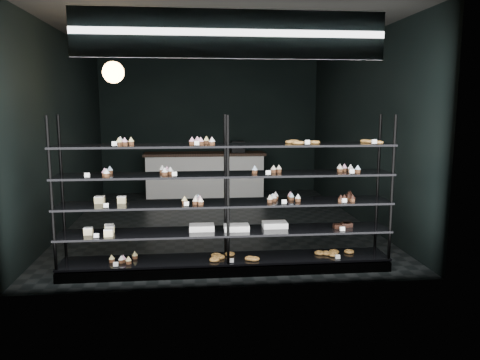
{
  "coord_description": "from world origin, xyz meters",
  "views": [
    {
      "loc": [
        -0.42,
        -7.96,
        2.0
      ],
      "look_at": [
        0.2,
        -1.9,
        1.04
      ],
      "focal_mm": 35.0,
      "sensor_mm": 36.0,
      "label": 1
    }
  ],
  "objects": [
    {
      "name": "pendant_lamp",
      "position": [
        -1.45,
        -1.5,
        2.45
      ],
      "size": [
        0.28,
        0.28,
        0.87
      ],
      "color": "black",
      "rests_on": "room"
    },
    {
      "name": "signage",
      "position": [
        0.0,
        -2.93,
        2.75
      ],
      "size": [
        3.3,
        0.05,
        0.5
      ],
      "color": "#0E1B47",
      "rests_on": "room"
    },
    {
      "name": "display_shelf",
      "position": [
        -0.04,
        -2.45,
        0.63
      ],
      "size": [
        4.0,
        0.5,
        1.91
      ],
      "color": "black",
      "rests_on": "room"
    },
    {
      "name": "service_counter",
      "position": [
        -0.14,
        2.5,
        0.5
      ],
      "size": [
        2.69,
        0.65,
        1.23
      ],
      "color": "silver",
      "rests_on": "room"
    },
    {
      "name": "room",
      "position": [
        0.0,
        0.0,
        1.6
      ],
      "size": [
        5.01,
        6.01,
        3.2
      ],
      "color": "black",
      "rests_on": "ground"
    }
  ]
}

